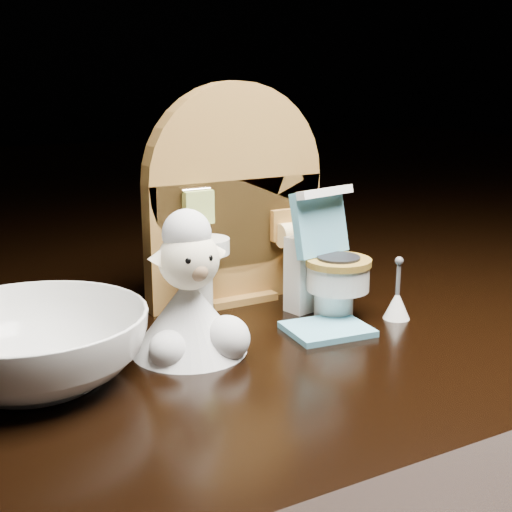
% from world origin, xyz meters
% --- Properties ---
extents(backdrop_panel, '(0.13, 0.05, 0.15)m').
position_xyz_m(backdrop_panel, '(-0.00, 0.06, 0.07)').
color(backdrop_panel, olive).
rests_on(backdrop_panel, ground).
extents(toy_toilet, '(0.05, 0.06, 0.08)m').
position_xyz_m(toy_toilet, '(0.04, 0.01, 0.03)').
color(toy_toilet, white).
rests_on(toy_toilet, ground).
extents(bath_mat, '(0.05, 0.05, 0.00)m').
position_xyz_m(bath_mat, '(0.02, -0.02, 0.00)').
color(bath_mat, '#59A3BE').
rests_on(bath_mat, ground).
extents(toilet_brush, '(0.02, 0.02, 0.04)m').
position_xyz_m(toilet_brush, '(0.07, -0.02, 0.01)').
color(toilet_brush, white).
rests_on(toilet_brush, ground).
extents(plush_lamb, '(0.07, 0.07, 0.09)m').
position_xyz_m(plush_lamb, '(-0.07, -0.01, 0.03)').
color(plush_lamb, silver).
rests_on(plush_lamb, ground).
extents(ceramic_bowl, '(0.15, 0.15, 0.04)m').
position_xyz_m(ceramic_bowl, '(-0.16, -0.01, 0.02)').
color(ceramic_bowl, white).
rests_on(ceramic_bowl, ground).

